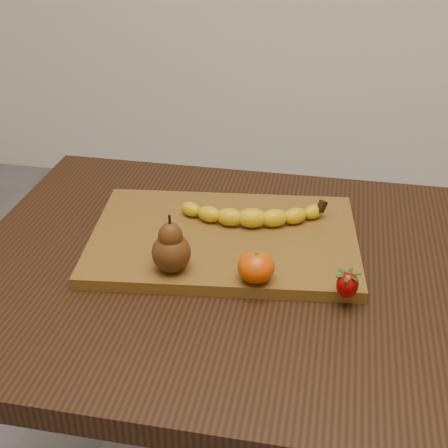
% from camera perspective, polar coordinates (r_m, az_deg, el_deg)
% --- Properties ---
extents(table, '(1.00, 0.70, 0.76)m').
position_cam_1_polar(table, '(1.07, 3.78, -8.26)').
color(table, black).
rests_on(table, ground).
extents(cutting_board, '(0.48, 0.35, 0.02)m').
position_cam_1_polar(cutting_board, '(1.07, 0.00, -1.39)').
color(cutting_board, brown).
rests_on(cutting_board, table).
extents(banana, '(0.22, 0.09, 0.03)m').
position_cam_1_polar(banana, '(1.08, 2.57, 0.54)').
color(banana, '#D5B10A').
rests_on(banana, cutting_board).
extents(pear, '(0.07, 0.07, 0.10)m').
position_cam_1_polar(pear, '(0.95, -4.89, -1.76)').
color(pear, '#4D290C').
rests_on(pear, cutting_board).
extents(mandarin, '(0.07, 0.07, 0.05)m').
position_cam_1_polar(mandarin, '(0.94, 2.95, -3.95)').
color(mandarin, '#CE3F02').
rests_on(mandarin, cutting_board).
extents(strawberry, '(0.04, 0.04, 0.04)m').
position_cam_1_polar(strawberry, '(0.93, 11.21, -5.38)').
color(strawberry, '#900303').
rests_on(strawberry, cutting_board).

